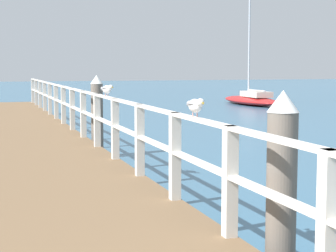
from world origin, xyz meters
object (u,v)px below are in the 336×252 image
at_px(dock_piling_far, 97,116).
at_px(dock_piling_near, 281,194).
at_px(seagull_background, 107,89).
at_px(seagull_foreground, 196,105).
at_px(boat_0, 251,99).

bearing_deg(dock_piling_far, dock_piling_near, -90.00).
distance_m(dock_piling_near, seagull_background, 5.85).
bearing_deg(seagull_background, dock_piling_near, 82.77).
bearing_deg(seagull_foreground, dock_piling_far, -89.98).
xyz_separation_m(dock_piling_far, seagull_foreground, (-0.38, -7.47, 0.75)).
xyz_separation_m(seagull_background, boat_0, (11.98, 18.31, -1.40)).
bearing_deg(dock_piling_far, seagull_foreground, -92.92).
height_order(seagull_foreground, seagull_background, same).
height_order(seagull_background, boat_0, boat_0).
xyz_separation_m(seagull_foreground, boat_0, (11.98, 22.88, -1.40)).
height_order(dock_piling_far, seagull_foreground, dock_piling_far).
xyz_separation_m(dock_piling_far, boat_0, (11.60, 15.41, -0.65)).
distance_m(dock_piling_near, dock_piling_far, 8.69).
bearing_deg(seagull_background, dock_piling_far, -108.40).
distance_m(dock_piling_near, boat_0, 26.75).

